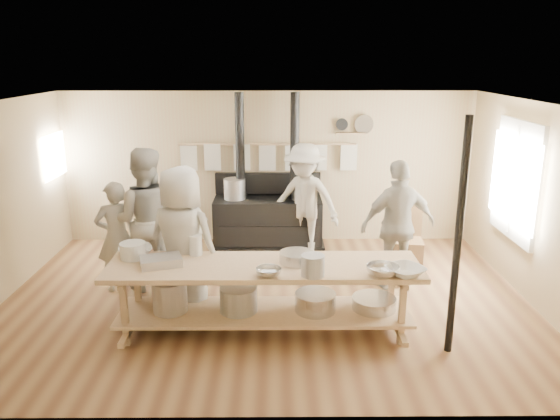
% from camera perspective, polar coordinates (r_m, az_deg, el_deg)
% --- Properties ---
extents(ground, '(7.00, 7.00, 0.00)m').
position_cam_1_polar(ground, '(7.45, -1.50, -9.27)').
color(ground, brown).
rests_on(ground, ground).
extents(room_shell, '(7.00, 7.00, 7.00)m').
position_cam_1_polar(room_shell, '(6.92, -1.59, 3.00)').
color(room_shell, tan).
rests_on(room_shell, ground).
extents(window_right, '(0.09, 1.50, 1.65)m').
position_cam_1_polar(window_right, '(8.23, 23.45, 2.88)').
color(window_right, beige).
rests_on(window_right, ground).
extents(left_opening, '(0.00, 0.90, 0.90)m').
position_cam_1_polar(left_opening, '(9.58, -22.52, 5.25)').
color(left_opening, white).
rests_on(left_opening, ground).
extents(stove, '(1.90, 0.75, 2.60)m').
position_cam_1_polar(stove, '(9.25, -1.32, -0.75)').
color(stove, black).
rests_on(stove, ground).
extents(towel_rail, '(3.00, 0.04, 0.47)m').
position_cam_1_polar(towel_rail, '(9.29, -1.30, 5.89)').
color(towel_rail, tan).
rests_on(towel_rail, ground).
extents(back_wall_shelf, '(0.63, 0.14, 0.32)m').
position_cam_1_polar(back_wall_shelf, '(9.35, 7.80, 8.57)').
color(back_wall_shelf, tan).
rests_on(back_wall_shelf, ground).
extents(prep_table, '(3.60, 0.90, 0.85)m').
position_cam_1_polar(prep_table, '(6.42, -1.75, -8.46)').
color(prep_table, tan).
rests_on(prep_table, ground).
extents(support_post, '(0.08, 0.08, 2.60)m').
position_cam_1_polar(support_post, '(6.02, 18.10, -2.98)').
color(support_post, black).
rests_on(support_post, ground).
extents(cook_far_left, '(0.67, 0.57, 1.55)m').
position_cam_1_polar(cook_far_left, '(7.79, -16.68, -2.69)').
color(cook_far_left, '#A7A294').
rests_on(cook_far_left, ground).
extents(cook_left, '(1.04, 0.85, 1.99)m').
position_cam_1_polar(cook_left, '(7.71, -13.93, -0.96)').
color(cook_left, '#A7A294').
rests_on(cook_left, ground).
extents(cook_center, '(1.08, 0.88, 1.91)m').
position_cam_1_polar(cook_center, '(6.81, -10.17, -3.34)').
color(cook_center, '#A7A294').
rests_on(cook_center, ground).
extents(cook_right, '(1.14, 0.66, 1.82)m').
position_cam_1_polar(cook_right, '(7.68, 12.23, -1.56)').
color(cook_right, '#A7A294').
rests_on(cook_right, ground).
extents(cook_by_window, '(1.37, 1.13, 1.84)m').
position_cam_1_polar(cook_by_window, '(8.76, 2.56, 1.00)').
color(cook_by_window, '#A7A294').
rests_on(cook_by_window, ground).
extents(chair, '(0.53, 0.53, 1.00)m').
position_cam_1_polar(chair, '(8.50, 13.00, -4.29)').
color(chair, brown).
rests_on(chair, ground).
extents(bowl_white_a, '(0.50, 0.50, 0.10)m').
position_cam_1_polar(bowl_white_a, '(6.79, -14.86, -4.17)').
color(bowl_white_a, white).
rests_on(bowl_white_a, prep_table).
extents(bowl_steel_a, '(0.39, 0.39, 0.09)m').
position_cam_1_polar(bowl_steel_a, '(5.96, -1.20, -6.49)').
color(bowl_steel_a, silver).
rests_on(bowl_steel_a, prep_table).
extents(bowl_white_b, '(0.55, 0.55, 0.10)m').
position_cam_1_polar(bowl_white_b, '(6.13, 12.97, -6.24)').
color(bowl_white_b, white).
rests_on(bowl_white_b, prep_table).
extents(bowl_steel_b, '(0.49, 0.49, 0.11)m').
position_cam_1_polar(bowl_steel_b, '(6.07, 10.69, -6.24)').
color(bowl_steel_b, silver).
rests_on(bowl_steel_b, prep_table).
extents(roasting_pan, '(0.53, 0.43, 0.10)m').
position_cam_1_polar(roasting_pan, '(6.39, -12.33, -5.24)').
color(roasting_pan, '#B2B2B7').
rests_on(roasting_pan, prep_table).
extents(mixing_bowl_large, '(0.45, 0.45, 0.13)m').
position_cam_1_polar(mixing_bowl_large, '(6.32, 1.75, -4.97)').
color(mixing_bowl_large, silver).
rests_on(mixing_bowl_large, prep_table).
extents(bucket_galv, '(0.34, 0.34, 0.24)m').
position_cam_1_polar(bucket_galv, '(5.95, 3.45, -5.81)').
color(bucket_galv, gray).
rests_on(bucket_galv, prep_table).
extents(deep_bowl_enamel, '(0.40, 0.40, 0.19)m').
position_cam_1_polar(deep_bowl_enamel, '(6.68, -15.12, -4.11)').
color(deep_bowl_enamel, white).
rests_on(deep_bowl_enamel, prep_table).
extents(pitcher, '(0.17, 0.17, 0.25)m').
position_cam_1_polar(pitcher, '(6.62, -8.81, -3.63)').
color(pitcher, white).
rests_on(pitcher, prep_table).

